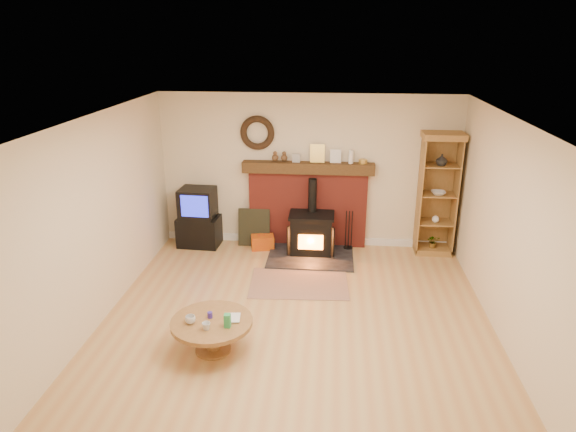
# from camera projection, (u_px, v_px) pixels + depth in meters

# --- Properties ---
(ground) EXTENTS (5.50, 5.50, 0.00)m
(ground) POSITION_uv_depth(u_px,v_px,m) (295.00, 326.00, 6.53)
(ground) COLOR tan
(ground) RESTS_ON ground
(room_shell) EXTENTS (5.02, 5.52, 2.61)m
(room_shell) POSITION_uv_depth(u_px,v_px,m) (295.00, 195.00, 6.03)
(room_shell) COLOR beige
(room_shell) RESTS_ON ground
(chimney_breast) EXTENTS (2.20, 0.22, 1.78)m
(chimney_breast) POSITION_uv_depth(u_px,v_px,m) (308.00, 201.00, 8.75)
(chimney_breast) COLOR maroon
(chimney_breast) RESTS_ON ground
(wood_stove) EXTENTS (1.40, 1.00, 1.25)m
(wood_stove) POSITION_uv_depth(u_px,v_px,m) (311.00, 235.00, 8.53)
(wood_stove) COLOR black
(wood_stove) RESTS_ON ground
(area_rug) EXTENTS (1.49, 1.06, 0.01)m
(area_rug) POSITION_uv_depth(u_px,v_px,m) (299.00, 283.00, 7.61)
(area_rug) COLOR brown
(area_rug) RESTS_ON ground
(tv_unit) EXTENTS (0.73, 0.53, 1.03)m
(tv_unit) POSITION_uv_depth(u_px,v_px,m) (199.00, 218.00, 8.83)
(tv_unit) COLOR black
(tv_unit) RESTS_ON ground
(curio_cabinet) EXTENTS (0.65, 0.47, 2.04)m
(curio_cabinet) POSITION_uv_depth(u_px,v_px,m) (437.00, 194.00, 8.39)
(curio_cabinet) COLOR olive
(curio_cabinet) RESTS_ON ground
(firelog_box) EXTENTS (0.42, 0.31, 0.24)m
(firelog_box) POSITION_uv_depth(u_px,v_px,m) (263.00, 242.00, 8.80)
(firelog_box) COLOR #CA7B06
(firelog_box) RESTS_ON ground
(leaning_painting) EXTENTS (0.55, 0.15, 0.65)m
(leaning_painting) POSITION_uv_depth(u_px,v_px,m) (254.00, 227.00, 8.88)
(leaning_painting) COLOR black
(leaning_painting) RESTS_ON ground
(fire_tools) EXTENTS (0.16, 0.16, 0.70)m
(fire_tools) POSITION_uv_depth(u_px,v_px,m) (348.00, 242.00, 8.76)
(fire_tools) COLOR black
(fire_tools) RESTS_ON ground
(coffee_table) EXTENTS (0.95, 0.95, 0.56)m
(coffee_table) POSITION_uv_depth(u_px,v_px,m) (212.00, 326.00, 5.91)
(coffee_table) COLOR brown
(coffee_table) RESTS_ON ground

